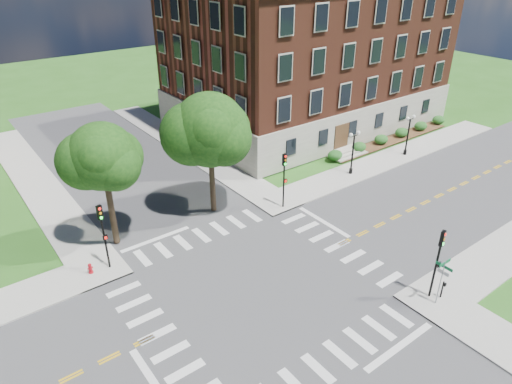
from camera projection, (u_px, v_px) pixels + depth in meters
ground at (259, 285)px, 29.56m from camera, size 160.00×160.00×0.00m
road_ew at (259, 285)px, 29.56m from camera, size 90.00×12.00×0.01m
road_ns at (259, 285)px, 29.56m from camera, size 12.00×90.00×0.01m
sidewalk_ne at (286, 153)px, 48.52m from camera, size 34.00×34.00×0.12m
crosswalk_east at (337, 246)px, 33.38m from camera, size 2.20×10.20×0.02m
stop_bar_east at (324, 222)px, 36.34m from camera, size 0.40×5.50×0.00m
main_building at (308, 53)px, 53.85m from camera, size 30.60×22.40×16.50m
shrub_row at (391, 141)px, 51.49m from camera, size 18.00×2.00×1.30m
tree_c at (102, 157)px, 30.42m from camera, size 4.67×4.67×9.23m
tree_d at (210, 130)px, 34.54m from camera, size 5.77×5.77×9.89m
traffic_signal_se at (439, 256)px, 26.98m from camera, size 0.36×0.42×4.80m
traffic_signal_ne at (284, 174)px, 36.81m from camera, size 0.34×0.38×4.80m
traffic_signal_nw at (103, 229)px, 29.57m from camera, size 0.37×0.43×4.80m
twin_lamp_west at (353, 150)px, 42.79m from camera, size 1.36×0.36×4.23m
twin_lamp_east at (408, 133)px, 46.84m from camera, size 1.36×0.36×4.23m
street_sign_pole at (442, 274)px, 26.86m from camera, size 1.10×1.10×3.10m
push_button_post at (443, 289)px, 28.00m from camera, size 0.14×0.21×1.20m
fire_hydrant at (90, 269)px, 30.29m from camera, size 0.35×0.35×0.75m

